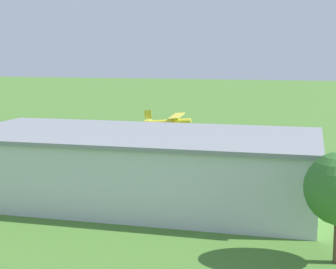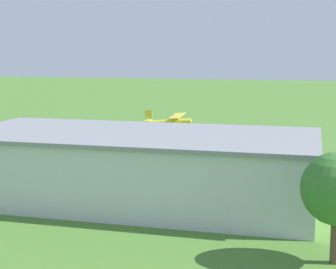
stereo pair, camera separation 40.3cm
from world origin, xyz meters
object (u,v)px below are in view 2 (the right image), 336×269
Objects in this scene: car_white at (16,151)px; person_watching_takeoff at (318,163)px; car_blue at (302,167)px; person_crossing_taxiway at (201,158)px; biplane at (171,122)px; person_at_fence_line at (257,163)px; person_by_parked_cars at (139,156)px; car_yellow at (62,153)px; hangar at (136,166)px.

person_watching_takeoff is (-37.38, -3.67, -0.08)m from car_white.
person_crossing_taxiway reaches higher than car_blue.
biplane is at bearing -35.72° from person_watching_takeoff.
car_blue is at bearing 167.54° from person_at_fence_line.
person_by_parked_cars is 1.00× the size of person_watching_takeoff.
person_watching_takeoff is at bearing -174.74° from car_yellow.
car_white is 2.73× the size of person_at_fence_line.
hangar is 3.96× the size of biplane.
person_crossing_taxiway is at bearing -174.24° from car_white.
car_white is at bearing 0.22° from car_blue.
person_watching_takeoff is (-21.39, -1.60, 0.00)m from person_by_parked_cars.
person_by_parked_cars is (-9.76, -1.27, -0.04)m from car_yellow.
biplane is (6.74, -34.53, -0.24)m from hangar.
person_by_parked_cars is at bearing -71.12° from hangar.
car_blue reaches higher than car_white.
person_at_fence_line is at bearing -119.05° from hangar.
person_at_fence_line reaches higher than person_watching_takeoff.
person_crossing_taxiway is (13.61, 1.27, 0.10)m from person_watching_takeoff.
person_watching_takeoff is at bearing 144.28° from biplane.
hangar is 20.92× the size of person_by_parked_cars.
car_blue is at bearing -179.78° from car_white.
car_blue is at bearing 174.41° from person_by_parked_cars.
car_white is at bearing 7.33° from car_yellow.
person_crossing_taxiway is at bearing -96.73° from hangar.
person_by_parked_cars is (5.76, -16.83, -2.36)m from hangar.
car_blue is 5.22m from person_at_fence_line.
person_watching_takeoff is at bearing -130.30° from hangar.
person_by_parked_cars is (19.75, -1.93, -0.08)m from car_blue.
car_white is at bearing 2.36° from person_at_fence_line.
car_yellow is 6.28m from car_white.
person_at_fence_line is (5.10, -1.13, 0.01)m from car_blue.
hangar is at bearing 83.27° from person_crossing_taxiway.
hangar is 20.57m from car_blue.
person_crossing_taxiway is (6.88, -1.14, 0.02)m from person_at_fence_line.
car_white is 3.01× the size of person_by_parked_cars.
hangar reaches higher than person_watching_takeoff.
person_at_fence_line is at bearing 130.22° from biplane.
car_yellow is 2.54× the size of person_crossing_taxiway.
car_yellow is at bearing -172.67° from car_white.
biplane is at bearing -49.78° from person_at_fence_line.
car_yellow is 2.85× the size of person_by_parked_cars.
biplane is 24.32m from person_at_fence_line.
person_crossing_taxiway reaches higher than person_by_parked_cars.
car_yellow and person_watching_takeoff have the same top height.
car_blue is at bearing 136.58° from biplane.
person_crossing_taxiway is (-17.54, -1.60, 0.06)m from car_yellow.
person_at_fence_line is 14.68m from person_by_parked_cars.
car_yellow is (29.52, -0.67, -0.04)m from car_blue.
car_yellow is at bearing 5.26° from person_watching_takeoff.
car_white is at bearing 5.61° from person_watching_takeoff.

